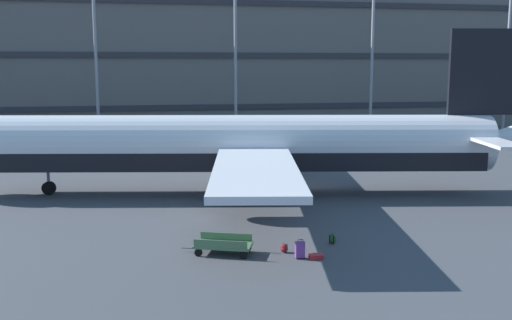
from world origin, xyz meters
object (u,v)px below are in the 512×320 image
(airliner, at_px, (245,146))
(backpack_navy, at_px, (284,248))
(suitcase_orange, at_px, (316,256))
(backpack_small, at_px, (332,239))
(baggage_cart, at_px, (223,245))
(suitcase_red, at_px, (300,250))

(airliner, distance_m, backpack_navy, 13.31)
(suitcase_orange, height_order, backpack_navy, backpack_navy)
(backpack_small, bearing_deg, suitcase_orange, -125.62)
(baggage_cart, bearing_deg, backpack_small, 5.51)
(suitcase_red, xyz_separation_m, backpack_navy, (-0.49, 0.97, -0.22))
(suitcase_orange, relative_size, baggage_cart, 0.20)
(suitcase_red, height_order, backpack_navy, suitcase_red)
(suitcase_red, height_order, suitcase_orange, suitcase_red)
(backpack_navy, bearing_deg, backpack_small, 18.50)
(airliner, distance_m, baggage_cart, 13.30)
(airliner, distance_m, backpack_small, 12.63)
(baggage_cart, bearing_deg, airliner, 75.58)
(airliner, relative_size, suitcase_orange, 59.37)
(airliner, bearing_deg, suitcase_orange, -86.89)
(suitcase_orange, height_order, baggage_cart, baggage_cart)
(backpack_navy, height_order, backpack_small, backpack_small)
(airliner, xyz_separation_m, backpack_small, (2.22, -12.05, -3.06))
(suitcase_orange, distance_m, backpack_small, 2.50)
(suitcase_orange, relative_size, backpack_small, 1.23)
(airliner, bearing_deg, backpack_navy, -91.91)
(suitcase_orange, bearing_deg, baggage_cart, 159.37)
(suitcase_orange, xyz_separation_m, baggage_cart, (-4.00, 1.50, 0.32))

